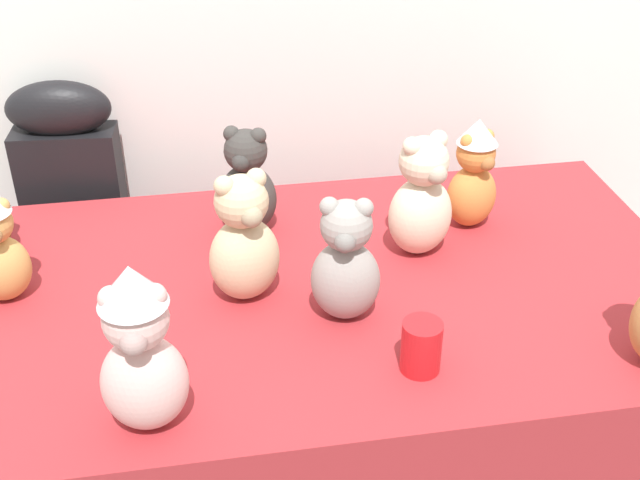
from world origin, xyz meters
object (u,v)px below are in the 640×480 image
at_px(teddy_bear_charcoal, 247,183).
at_px(teddy_bear_ginger, 474,175).
at_px(teddy_bear_cream, 422,199).
at_px(teddy_bear_sand, 244,241).
at_px(display_table, 320,407).
at_px(party_cup_red, 421,347).
at_px(teddy_bear_blush, 140,351).
at_px(instrument_case, 83,248).
at_px(teddy_bear_ash, 346,263).

bearing_deg(teddy_bear_charcoal, teddy_bear_ginger, 13.10).
xyz_separation_m(teddy_bear_cream, teddy_bear_sand, (-0.43, -0.11, -0.00)).
distance_m(display_table, teddy_bear_ginger, 0.70).
relative_size(teddy_bear_cream, teddy_bear_sand, 1.00).
height_order(teddy_bear_ginger, party_cup_red, teddy_bear_ginger).
bearing_deg(teddy_bear_blush, teddy_bear_ginger, 40.03).
bearing_deg(instrument_case, party_cup_red, -46.52).
height_order(teddy_bear_charcoal, teddy_bear_ginger, teddy_bear_ginger).
height_order(teddy_bear_sand, teddy_bear_ash, teddy_bear_sand).
bearing_deg(instrument_case, teddy_bear_charcoal, -31.83).
bearing_deg(display_table, instrument_case, 134.09).
height_order(instrument_case, teddy_bear_cream, teddy_bear_cream).
bearing_deg(party_cup_red, teddy_bear_ash, 119.73).
height_order(teddy_bear_blush, teddy_bear_ginger, teddy_bear_blush).
distance_m(instrument_case, teddy_bear_ash, 1.04).
height_order(teddy_bear_blush, party_cup_red, teddy_bear_blush).
bearing_deg(party_cup_red, teddy_bear_blush, -173.24).
height_order(teddy_bear_cream, teddy_bear_ash, teddy_bear_cream).
bearing_deg(party_cup_red, teddy_bear_cream, 75.05).
bearing_deg(teddy_bear_ginger, teddy_bear_charcoal, 151.38).
xyz_separation_m(teddy_bear_charcoal, teddy_bear_sand, (-0.03, -0.28, 0.01)).
xyz_separation_m(teddy_bear_sand, teddy_bear_ginger, (0.59, 0.22, -0.00)).
distance_m(teddy_bear_sand, teddy_bear_ash, 0.23).
bearing_deg(teddy_bear_charcoal, display_table, -43.60).
height_order(display_table, party_cup_red, party_cup_red).
bearing_deg(teddy_bear_cream, instrument_case, 128.92).
bearing_deg(party_cup_red, teddy_bear_ginger, 62.28).
relative_size(teddy_bear_charcoal, teddy_bear_sand, 0.91).
relative_size(display_table, instrument_case, 1.66).
distance_m(display_table, teddy_bear_cream, 0.59).
relative_size(display_table, teddy_bear_ash, 6.03).
bearing_deg(teddy_bear_ash, instrument_case, 144.69).
bearing_deg(party_cup_red, teddy_bear_sand, 135.81).
relative_size(teddy_bear_blush, teddy_bear_ash, 1.20).
xyz_separation_m(teddy_bear_ash, party_cup_red, (0.11, -0.20, -0.08)).
distance_m(teddy_bear_blush, party_cup_red, 0.54).
distance_m(teddy_bear_sand, party_cup_red, 0.45).
bearing_deg(teddy_bear_ash, teddy_bear_cream, 58.92).
bearing_deg(teddy_bear_blush, teddy_bear_sand, 64.06).
relative_size(display_table, teddy_bear_cream, 5.63).
bearing_deg(teddy_bear_cream, teddy_bear_ash, -155.18).
bearing_deg(display_table, teddy_bear_ash, -74.34).
bearing_deg(teddy_bear_sand, teddy_bear_ash, -47.00).
bearing_deg(teddy_bear_cream, teddy_bear_sand, 175.07).
bearing_deg(teddy_bear_ginger, teddy_bear_sand, 178.56).
height_order(instrument_case, teddy_bear_blush, teddy_bear_blush).
distance_m(instrument_case, teddy_bear_blush, 1.10).
xyz_separation_m(display_table, teddy_bear_cream, (0.26, 0.10, 0.52)).
relative_size(teddy_bear_cream, teddy_bear_ash, 1.07).
relative_size(teddy_bear_sand, party_cup_red, 2.78).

